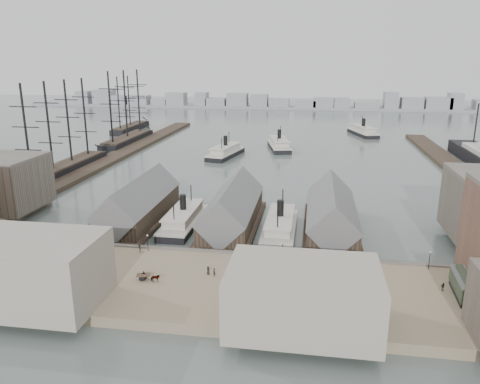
% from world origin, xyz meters
% --- Properties ---
extents(ground, '(900.00, 900.00, 0.00)m').
position_xyz_m(ground, '(0.00, 0.00, 0.00)').
color(ground, '#4E5A57').
rests_on(ground, ground).
extents(quay, '(180.00, 30.00, 2.00)m').
position_xyz_m(quay, '(0.00, -20.00, 1.00)').
color(quay, '#7D6C54').
rests_on(quay, ground).
extents(seawall, '(180.00, 1.20, 2.30)m').
position_xyz_m(seawall, '(0.00, -5.20, 1.15)').
color(seawall, '#59544C').
rests_on(seawall, ground).
extents(west_wharf, '(10.00, 220.00, 1.60)m').
position_xyz_m(west_wharf, '(-68.00, 100.00, 0.80)').
color(west_wharf, '#2D231C').
rests_on(west_wharf, ground).
extents(east_wharf, '(10.00, 180.00, 1.60)m').
position_xyz_m(east_wharf, '(78.00, 90.00, 0.80)').
color(east_wharf, '#2D231C').
rests_on(east_wharf, ground).
extents(ferry_shed_west, '(14.00, 42.00, 12.60)m').
position_xyz_m(ferry_shed_west, '(-26.00, 16.88, 4.64)').
color(ferry_shed_west, '#2D231C').
rests_on(ferry_shed_west, ground).
extents(ferry_shed_center, '(14.00, 42.00, 12.60)m').
position_xyz_m(ferry_shed_center, '(0.00, 16.88, 4.64)').
color(ferry_shed_center, '#2D231C').
rests_on(ferry_shed_center, ground).
extents(ferry_shed_east, '(14.00, 42.00, 12.60)m').
position_xyz_m(ferry_shed_east, '(26.00, 16.88, 4.64)').
color(ferry_shed_east, '#2D231C').
rests_on(ferry_shed_east, ground).
extents(street_bldg_center, '(24.00, 16.00, 10.00)m').
position_xyz_m(street_bldg_center, '(20.00, -32.00, 7.00)').
color(street_bldg_center, gray).
rests_on(street_bldg_center, quay).
extents(street_bldg_west, '(30.00, 16.00, 12.00)m').
position_xyz_m(street_bldg_west, '(-30.00, -32.00, 8.00)').
color(street_bldg_west, gray).
rests_on(street_bldg_west, quay).
extents(lamp_post_far_w, '(0.44, 0.44, 3.92)m').
position_xyz_m(lamp_post_far_w, '(-45.00, -7.00, 4.71)').
color(lamp_post_far_w, black).
rests_on(lamp_post_far_w, quay).
extents(lamp_post_near_w, '(0.44, 0.44, 3.92)m').
position_xyz_m(lamp_post_near_w, '(-15.00, -7.00, 4.71)').
color(lamp_post_near_w, black).
rests_on(lamp_post_near_w, quay).
extents(lamp_post_near_e, '(0.44, 0.44, 3.92)m').
position_xyz_m(lamp_post_near_e, '(15.00, -7.00, 4.71)').
color(lamp_post_near_e, black).
rests_on(lamp_post_near_e, quay).
extents(lamp_post_far_e, '(0.44, 0.44, 3.92)m').
position_xyz_m(lamp_post_far_e, '(45.00, -7.00, 4.71)').
color(lamp_post_far_e, black).
rests_on(lamp_post_far_e, quay).
extents(far_shore, '(500.00, 40.00, 15.72)m').
position_xyz_m(far_shore, '(-2.07, 334.14, 3.91)').
color(far_shore, gray).
rests_on(far_shore, ground).
extents(ferry_docked_west, '(7.87, 26.22, 9.37)m').
position_xyz_m(ferry_docked_west, '(-13.00, 15.07, 2.19)').
color(ferry_docked_west, black).
rests_on(ferry_docked_west, ground).
extents(ferry_docked_east, '(8.02, 26.73, 9.55)m').
position_xyz_m(ferry_docked_east, '(13.00, 13.56, 2.24)').
color(ferry_docked_east, black).
rests_on(ferry_docked_east, ground).
extents(ferry_open_near, '(14.37, 29.95, 10.28)m').
position_xyz_m(ferry_open_near, '(-19.19, 108.53, 2.41)').
color(ferry_open_near, black).
rests_on(ferry_open_near, ground).
extents(ferry_open_mid, '(14.69, 30.39, 10.43)m').
position_xyz_m(ferry_open_mid, '(3.71, 131.20, 2.44)').
color(ferry_open_mid, black).
rests_on(ferry_open_mid, ground).
extents(ferry_open_far, '(16.98, 30.86, 10.56)m').
position_xyz_m(ferry_open_far, '(49.22, 183.08, 2.47)').
color(ferry_open_far, black).
rests_on(ferry_open_far, ground).
extents(sailing_ship_near, '(8.74, 60.20, 35.92)m').
position_xyz_m(sailing_ship_near, '(-75.53, 65.28, 2.64)').
color(sailing_ship_near, black).
rests_on(sailing_ship_near, ground).
extents(sailing_ship_mid, '(9.24, 53.39, 37.99)m').
position_xyz_m(sailing_ship_mid, '(-76.59, 133.32, 2.72)').
color(sailing_ship_mid, black).
rests_on(sailing_ship_mid, ground).
extents(sailing_ship_far, '(8.19, 45.50, 33.67)m').
position_xyz_m(sailing_ship_far, '(-93.28, 179.13, 2.43)').
color(sailing_ship_far, black).
rests_on(sailing_ship_far, ground).
extents(tram, '(3.36, 10.82, 3.80)m').
position_xyz_m(tram, '(48.38, -17.82, 3.95)').
color(tram, black).
rests_on(tram, quay).
extents(horse_cart_left, '(4.61, 3.70, 1.57)m').
position_xyz_m(horse_cart_left, '(-40.80, -17.45, 2.80)').
color(horse_cart_left, black).
rests_on(horse_cart_left, quay).
extents(horse_cart_center, '(4.95, 2.09, 1.54)m').
position_xyz_m(horse_cart_center, '(-9.29, -21.12, 2.80)').
color(horse_cart_center, black).
rests_on(horse_cart_center, quay).
extents(horse_cart_right, '(4.56, 1.57, 1.48)m').
position_xyz_m(horse_cart_right, '(12.18, -19.94, 2.77)').
color(horse_cart_right, black).
rests_on(horse_cart_right, quay).
extents(pedestrian_2, '(1.09, 1.29, 1.73)m').
position_xyz_m(pedestrian_2, '(-16.59, -8.00, 2.87)').
color(pedestrian_2, black).
rests_on(pedestrian_2, quay).
extents(pedestrian_3, '(1.10, 0.85, 1.74)m').
position_xyz_m(pedestrian_3, '(-11.03, -20.54, 2.87)').
color(pedestrian_3, black).
rests_on(pedestrian_3, quay).
extents(pedestrian_4, '(0.99, 0.95, 1.71)m').
position_xyz_m(pedestrian_4, '(0.91, -16.42, 2.85)').
color(pedestrian_4, black).
rests_on(pedestrian_4, quay).
extents(pedestrian_5, '(0.72, 0.78, 1.75)m').
position_xyz_m(pedestrian_5, '(2.27, -17.09, 2.87)').
color(pedestrian_5, black).
rests_on(pedestrian_5, quay).
extents(pedestrian_6, '(0.98, 1.04, 1.69)m').
position_xyz_m(pedestrian_6, '(26.85, -12.57, 2.85)').
color(pedestrian_6, black).
rests_on(pedestrian_6, quay).
extents(pedestrian_7, '(1.10, 0.70, 1.62)m').
position_xyz_m(pedestrian_7, '(22.31, -26.37, 2.81)').
color(pedestrian_7, black).
rests_on(pedestrian_7, quay).
extents(pedestrian_8, '(1.03, 0.71, 1.62)m').
position_xyz_m(pedestrian_8, '(45.48, -16.31, 2.81)').
color(pedestrian_8, black).
rests_on(pedestrian_8, quay).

